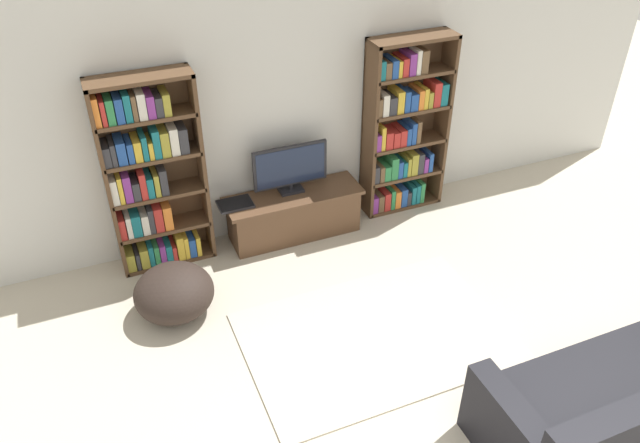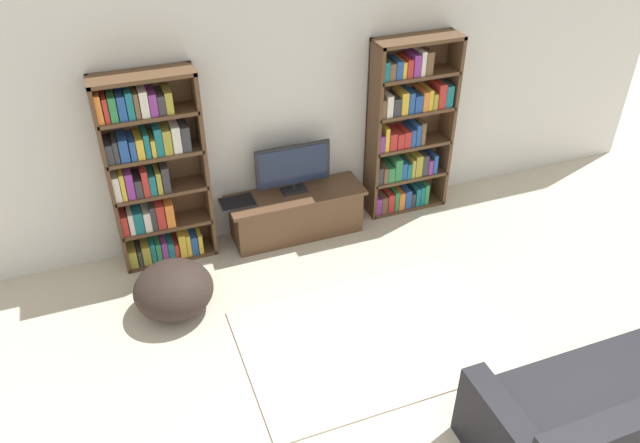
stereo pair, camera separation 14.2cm
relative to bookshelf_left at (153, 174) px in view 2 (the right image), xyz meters
name	(u,v)px [view 2 (the right image)]	position (x,y,z in m)	size (l,w,h in m)	color
wall_back	(276,108)	(1.25, 0.18, 0.37)	(8.80, 0.06, 2.60)	silver
bookshelf_left	(153,174)	(0.00, 0.00, 0.00)	(0.88, 0.30, 1.89)	#513823
bookshelf_right	(407,131)	(2.58, 0.00, -0.02)	(0.88, 0.30, 1.89)	#513823
tv_stand	(296,214)	(1.33, -0.10, -0.69)	(1.39, 0.45, 0.48)	brown
television	(293,167)	(1.33, -0.04, -0.18)	(0.76, 0.16, 0.51)	black
laptop	(237,202)	(0.74, -0.07, -0.44)	(0.34, 0.24, 0.03)	#28282D
area_rug	(373,337)	(1.44, -1.76, -0.92)	(2.19, 1.46, 0.02)	beige
couch_right_sofa	(611,417)	(2.51, -3.27, -0.65)	(1.84, 0.91, 0.82)	black
beanbag_ottoman	(174,289)	(-0.05, -0.81, -0.71)	(0.69, 0.69, 0.45)	#2D231E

